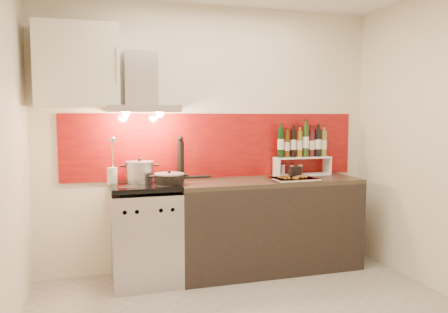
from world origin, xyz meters
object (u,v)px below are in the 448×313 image
object	(u,v)px
saute_pan	(170,178)
baking_tray	(292,179)
stock_pot	(140,172)
pepper_mill	(180,159)
counter	(268,224)
range_stove	(146,235)

from	to	relation	value
saute_pan	baking_tray	size ratio (longest dim) A/B	1.13
stock_pot	pepper_mill	size ratio (longest dim) A/B	0.61
pepper_mill	baking_tray	xyz separation A→B (m)	(1.05, -0.24, -0.19)
counter	saute_pan	bearing A→B (deg)	-175.73
range_stove	saute_pan	bearing A→B (deg)	-17.55
stock_pot	baking_tray	xyz separation A→B (m)	(1.43, -0.23, -0.09)
range_stove	stock_pot	size ratio (longest dim) A/B	3.46
range_stove	saute_pan	distance (m)	0.56
range_stove	counter	xyz separation A→B (m)	(1.20, 0.00, 0.01)
range_stove	baking_tray	bearing A→B (deg)	-4.73
range_stove	saute_pan	xyz separation A→B (m)	(0.22, -0.07, 0.52)
counter	baking_tray	size ratio (longest dim) A/B	3.92
baking_tray	pepper_mill	bearing A→B (deg)	167.07
range_stove	pepper_mill	size ratio (longest dim) A/B	2.11
counter	pepper_mill	world-z (taller)	pepper_mill
stock_pot	baking_tray	size ratio (longest dim) A/B	0.57
baking_tray	counter	bearing A→B (deg)	148.50
counter	baking_tray	xyz separation A→B (m)	(0.20, -0.12, 0.47)
range_stove	pepper_mill	xyz separation A→B (m)	(0.35, 0.12, 0.67)
stock_pot	counter	bearing A→B (deg)	-5.02
pepper_mill	baking_tray	size ratio (longest dim) A/B	0.94
saute_pan	baking_tray	world-z (taller)	saute_pan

